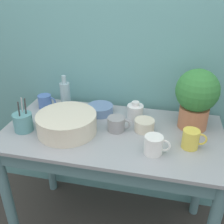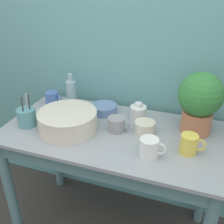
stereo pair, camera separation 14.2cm
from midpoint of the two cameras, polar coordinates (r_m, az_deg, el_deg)
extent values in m
cube|color=#609E9E|center=(1.66, 0.46, 14.42)|extent=(6.00, 0.05, 2.40)
cylinder|color=slate|center=(1.77, -23.89, -17.67)|extent=(0.06, 0.06, 0.78)
cylinder|color=slate|center=(2.11, -15.61, -7.90)|extent=(0.06, 0.06, 0.78)
cylinder|color=slate|center=(1.91, 16.84, -12.29)|extent=(0.06, 0.06, 0.78)
cube|color=slate|center=(1.31, -5.90, -12.95)|extent=(1.13, 0.02, 0.10)
cube|color=#93999E|center=(1.48, -2.74, -4.52)|extent=(1.23, 0.64, 0.02)
cylinder|color=#B7704C|center=(1.53, 14.74, -1.12)|extent=(0.16, 0.16, 0.13)
sphere|color=#337A38|center=(1.46, 15.51, 4.47)|extent=(0.24, 0.24, 0.24)
cylinder|color=beige|center=(1.48, -12.54, -2.45)|extent=(0.33, 0.33, 0.11)
cylinder|color=#93B2BC|center=(1.73, -12.44, 3.43)|extent=(0.06, 0.06, 0.17)
cylinder|color=#93B2BC|center=(1.69, -12.82, 6.88)|extent=(0.03, 0.03, 0.05)
cylinder|color=white|center=(1.58, 2.52, -0.04)|extent=(0.10, 0.10, 0.09)
cylinder|color=white|center=(1.56, 2.56, 1.76)|extent=(0.04, 0.04, 0.02)
cylinder|color=#4C70B7|center=(1.79, -16.62, 2.19)|extent=(0.09, 0.09, 0.09)
torus|color=#4C70B7|center=(1.77, -15.27, 2.18)|extent=(0.06, 0.01, 0.06)
cylinder|color=#E5CC4C|center=(1.36, 13.89, -5.82)|extent=(0.08, 0.08, 0.10)
torus|color=#E5CC4C|center=(1.36, 15.90, -5.83)|extent=(0.07, 0.01, 0.07)
cylinder|color=white|center=(1.28, 5.89, -7.26)|extent=(0.09, 0.09, 0.10)
torus|color=white|center=(1.28, 8.17, -7.34)|extent=(0.06, 0.01, 0.06)
cylinder|color=gray|center=(1.46, -1.86, -2.67)|extent=(0.10, 0.10, 0.08)
torus|color=gray|center=(1.45, 0.21, -2.78)|extent=(0.05, 0.01, 0.05)
cylinder|color=#6684B2|center=(1.65, -5.02, 0.53)|extent=(0.16, 0.16, 0.06)
cylinder|color=beige|center=(1.47, 4.32, -2.96)|extent=(0.11, 0.11, 0.07)
cylinder|color=#569399|center=(1.56, -21.29, -2.15)|extent=(0.11, 0.11, 0.10)
cylinder|color=#333333|center=(1.53, -21.95, -1.25)|extent=(0.01, 0.02, 0.19)
cylinder|color=#B7B7BC|center=(1.56, -21.33, -0.38)|extent=(0.01, 0.03, 0.19)
cylinder|color=#333333|center=(1.54, -20.70, -0.63)|extent=(0.01, 0.03, 0.19)
camera|label=1|loc=(0.07, -92.86, -1.51)|focal=42.00mm
camera|label=2|loc=(0.07, 87.14, 1.51)|focal=42.00mm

